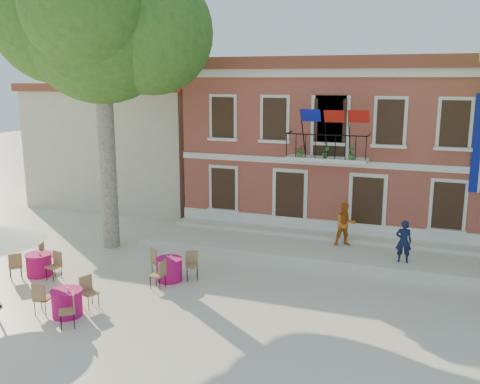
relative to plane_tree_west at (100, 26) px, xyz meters
The scene contains 10 objects.
ground 10.66m from the plane_tree_west, 20.94° to the right, with size 90.00×90.00×0.00m, color beige.
main_building 12.06m from the plane_tree_west, 43.98° to the left, with size 13.50×9.59×7.50m.
neighbor_west 10.79m from the plane_tree_west, 112.01° to the left, with size 9.40×9.40×6.40m.
terrace 11.75m from the plane_tree_west, 14.83° to the left, with size 14.00×3.40×0.30m, color silver.
plane_tree_west is the anchor object (origin of this frame).
pedestrian_navy 13.50m from the plane_tree_west, ahead, with size 0.55×0.36×1.51m, color #101737.
pedestrian_orange 11.84m from the plane_tree_west, 15.08° to the left, with size 0.82×0.64×1.69m, color orange.
cafe_table_0 8.90m from the plane_tree_west, 97.02° to the right, with size 1.78×1.84×0.95m.
cafe_table_1 10.36m from the plane_tree_west, 67.24° to the right, with size 1.74×1.85×0.95m.
cafe_table_3 9.35m from the plane_tree_west, 32.51° to the right, with size 1.87×1.66×0.95m.
Camera 1 is at (6.08, -15.24, 6.62)m, focal length 40.00 mm.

